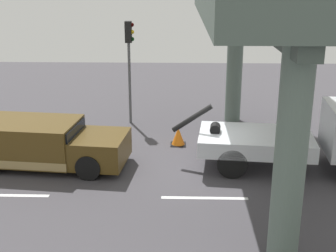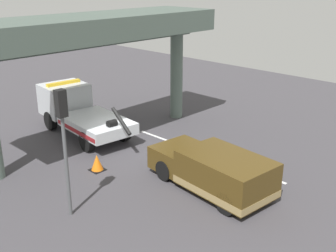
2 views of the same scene
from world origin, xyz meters
name	(u,v)px [view 1 (image 1 of 2)]	position (x,y,z in m)	size (l,w,h in m)	color
ground_plane	(201,168)	(0.00, 0.00, -0.05)	(60.00, 40.00, 0.10)	#423F44
lane_stripe_west	(6,195)	(-6.00, -2.37, 0.00)	(2.60, 0.16, 0.01)	silver
lane_stripe_mid	(205,198)	(0.00, -2.37, 0.00)	(2.60, 0.16, 0.01)	silver
tow_truck_white	(314,136)	(3.76, -0.08, 1.20)	(7.34, 2.98, 2.46)	silver
towed_van_green	(44,144)	(-5.47, 0.01, 0.78)	(5.39, 2.68, 1.58)	#4C3814
overpass_structure	(258,9)	(1.64, 0.00, 5.35)	(3.60, 12.94, 6.19)	#596B60
traffic_light_near	(129,50)	(-2.98, 4.93, 3.28)	(0.39, 0.32, 4.51)	#515456
traffic_cone_orange	(178,137)	(-0.83, 2.15, 0.34)	(0.59, 0.59, 0.71)	orange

